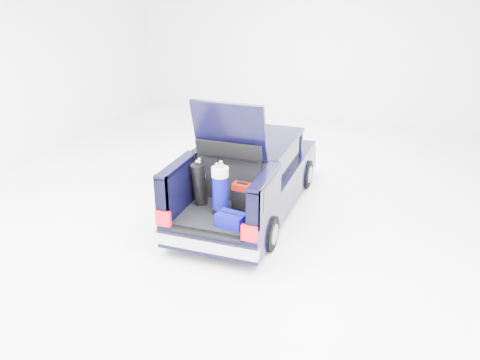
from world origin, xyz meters
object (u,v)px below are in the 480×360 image
at_px(blue_golf_bag, 220,190).
at_px(red_suitcase, 242,197).
at_px(black_golf_bag, 199,184).
at_px(car, 250,176).
at_px(blue_duffel, 231,220).

bearing_deg(blue_golf_bag, red_suitcase, 53.50).
bearing_deg(black_golf_bag, red_suitcase, 26.15).
bearing_deg(black_golf_bag, blue_golf_bag, -0.85).
bearing_deg(car, blue_duffel, -80.78).
relative_size(red_suitcase, black_golf_bag, 0.61).
relative_size(blue_golf_bag, blue_duffel, 1.92).
bearing_deg(car, black_golf_bag, -110.57).
height_order(black_golf_bag, blue_golf_bag, blue_golf_bag).
bearing_deg(blue_duffel, red_suitcase, 101.35).
distance_m(car, blue_duffel, 1.95).
height_order(red_suitcase, blue_golf_bag, blue_golf_bag).
distance_m(car, red_suitcase, 1.35).
bearing_deg(red_suitcase, blue_golf_bag, -135.92).
relative_size(red_suitcase, blue_golf_bag, 0.54).
relative_size(car, red_suitcase, 9.01).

